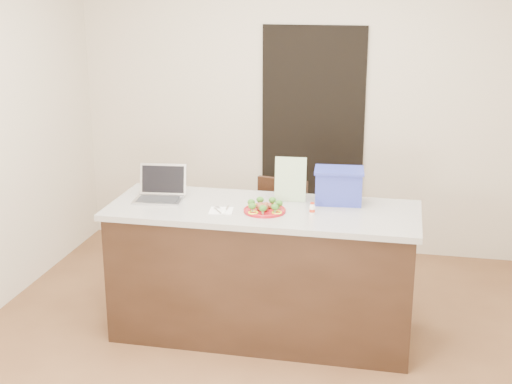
% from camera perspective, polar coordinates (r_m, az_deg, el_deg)
% --- Properties ---
extents(ground, '(4.00, 4.00, 0.00)m').
position_cam_1_polar(ground, '(4.87, -0.08, -12.53)').
color(ground, brown).
rests_on(ground, ground).
extents(room_shell, '(4.00, 4.00, 4.00)m').
position_cam_1_polar(room_shell, '(4.31, -0.09, 6.61)').
color(room_shell, white).
rests_on(room_shell, ground).
extents(doorway, '(0.90, 0.02, 2.00)m').
position_cam_1_polar(doorway, '(6.33, 4.53, 4.12)').
color(doorway, black).
rests_on(doorway, ground).
extents(island, '(2.06, 0.76, 0.92)m').
position_cam_1_polar(island, '(4.88, 0.53, -6.38)').
color(island, black).
rests_on(island, ground).
extents(plate, '(0.28, 0.28, 0.02)m').
position_cam_1_polar(plate, '(4.63, 0.70, -1.46)').
color(plate, maroon).
rests_on(plate, island).
extents(meatballs, '(0.11, 0.11, 0.04)m').
position_cam_1_polar(meatballs, '(4.63, 0.64, -1.15)').
color(meatballs, brown).
rests_on(meatballs, plate).
extents(broccoli, '(0.23, 0.23, 0.04)m').
position_cam_1_polar(broccoli, '(4.62, 0.70, -0.95)').
color(broccoli, '#225015').
rests_on(broccoli, plate).
extents(pepper_rings, '(0.25, 0.25, 0.01)m').
position_cam_1_polar(pepper_rings, '(4.63, 0.70, -1.35)').
color(pepper_rings, yellow).
rests_on(pepper_rings, plate).
extents(napkin, '(0.17, 0.17, 0.01)m').
position_cam_1_polar(napkin, '(4.65, -2.80, -1.50)').
color(napkin, silver).
rests_on(napkin, island).
extents(fork, '(0.08, 0.16, 0.00)m').
position_cam_1_polar(fork, '(4.67, -3.01, -1.38)').
color(fork, silver).
rests_on(fork, napkin).
extents(knife, '(0.02, 0.18, 0.01)m').
position_cam_1_polar(knife, '(4.63, -2.49, -1.51)').
color(knife, white).
rests_on(knife, napkin).
extents(yogurt_bottle, '(0.04, 0.04, 0.08)m').
position_cam_1_polar(yogurt_bottle, '(4.60, 4.52, -1.39)').
color(yogurt_bottle, white).
rests_on(yogurt_bottle, island).
extents(laptop, '(0.35, 0.29, 0.23)m').
position_cam_1_polar(laptop, '(4.94, -7.63, 0.17)').
color(laptop, '#AFAFB4').
rests_on(laptop, island).
extents(leaflet, '(0.22, 0.06, 0.30)m').
position_cam_1_polar(leaflet, '(4.83, 2.77, 1.02)').
color(leaflet, silver).
rests_on(leaflet, island).
extents(blue_box, '(0.35, 0.26, 0.24)m').
position_cam_1_polar(blue_box, '(4.83, 6.64, 0.51)').
color(blue_box, '#2A3498').
rests_on(blue_box, island).
extents(chair, '(0.48, 0.49, 0.91)m').
position_cam_1_polar(chair, '(5.46, 1.92, -3.19)').
color(chair, '#341B0F').
rests_on(chair, ground).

